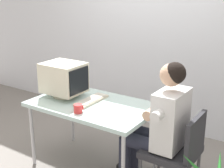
{
  "coord_description": "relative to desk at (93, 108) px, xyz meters",
  "views": [
    {
      "loc": [
        1.83,
        -2.4,
        1.89
      ],
      "look_at": [
        0.24,
        0.0,
        0.98
      ],
      "focal_mm": 50.51,
      "sensor_mm": 36.0,
      "label": 1
    }
  ],
  "objects": [
    {
      "name": "crt_monitor",
      "position": [
        -0.39,
        0.01,
        0.26
      ],
      "size": [
        0.43,
        0.35,
        0.37
      ],
      "color": "beige",
      "rests_on": "desk"
    },
    {
      "name": "desk",
      "position": [
        0.0,
        0.0,
        0.0
      ],
      "size": [
        1.27,
        0.78,
        0.73
      ],
      "color": "#B7B7BC",
      "rests_on": "ground_plane"
    },
    {
      "name": "desk_mug",
      "position": [
        0.03,
        -0.27,
        0.09
      ],
      "size": [
        0.08,
        0.09,
        0.08
      ],
      "color": "red",
      "rests_on": "desk"
    },
    {
      "name": "ground_plane",
      "position": [
        0.0,
        0.0,
        -0.68
      ],
      "size": [
        12.0,
        12.0,
        0.0
      ],
      "primitive_type": "plane",
      "color": "gray"
    },
    {
      "name": "person_seated",
      "position": [
        0.74,
        0.03,
        0.02
      ],
      "size": [
        0.71,
        0.59,
        1.27
      ],
      "color": "silver",
      "rests_on": "ground_plane"
    },
    {
      "name": "wall_back",
      "position": [
        0.3,
        1.4,
        0.82
      ],
      "size": [
        8.0,
        0.1,
        3.0
      ],
      "primitive_type": "cube",
      "color": "silver",
      "rests_on": "ground_plane"
    },
    {
      "name": "office_chair",
      "position": [
        0.93,
        0.03,
        -0.2
      ],
      "size": [
        0.46,
        0.46,
        0.83
      ],
      "color": "#4C4C51",
      "rests_on": "ground_plane"
    },
    {
      "name": "keyboard",
      "position": [
        -0.04,
        0.04,
        0.07
      ],
      "size": [
        0.14,
        0.43,
        0.03
      ],
      "color": "beige",
      "rests_on": "desk"
    }
  ]
}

